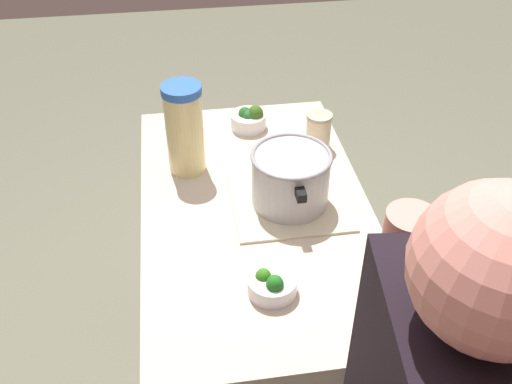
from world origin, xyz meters
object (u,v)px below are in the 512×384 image
at_px(lemonade_pitcher, 185,129).
at_px(broccoli_bowl_center, 272,284).
at_px(cooking_pot, 291,177).
at_px(mason_jar, 318,130).
at_px(broccoli_bowl_front, 249,119).

relative_size(lemonade_pitcher, broccoli_bowl_center, 2.36).
relative_size(cooking_pot, mason_jar, 2.48).
bearing_deg(broccoli_bowl_front, lemonade_pitcher, -46.94).
bearing_deg(cooking_pot, lemonade_pitcher, -127.43).
height_order(lemonade_pitcher, mason_jar, lemonade_pitcher).
xyz_separation_m(lemonade_pitcher, mason_jar, (-0.06, 0.42, -0.08)).
relative_size(lemonade_pitcher, broccoli_bowl_front, 2.35).
distance_m(cooking_pot, mason_jar, 0.31).
relative_size(lemonade_pitcher, mason_jar, 2.40).
bearing_deg(lemonade_pitcher, broccoli_bowl_front, 133.06).
relative_size(mason_jar, broccoli_bowl_center, 0.98).
height_order(cooking_pot, broccoli_bowl_front, cooking_pot).
bearing_deg(broccoli_bowl_front, cooking_pot, 7.73).
height_order(lemonade_pitcher, broccoli_bowl_center, lemonade_pitcher).
bearing_deg(mason_jar, lemonade_pitcher, -81.80).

